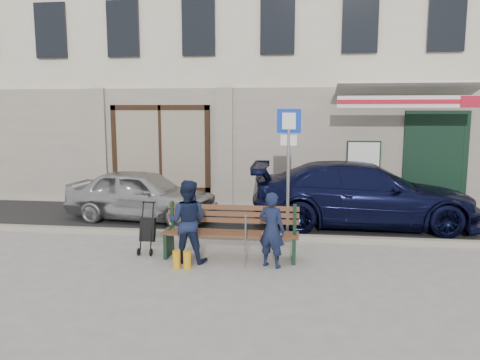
% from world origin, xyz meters
% --- Properties ---
extents(ground, '(80.00, 80.00, 0.00)m').
position_xyz_m(ground, '(0.00, 0.00, 0.00)').
color(ground, '#9E9991').
rests_on(ground, ground).
extents(asphalt_lane, '(60.00, 3.20, 0.01)m').
position_xyz_m(asphalt_lane, '(0.00, 3.10, 0.01)').
color(asphalt_lane, '#282828').
rests_on(asphalt_lane, ground).
extents(curb, '(60.00, 0.18, 0.12)m').
position_xyz_m(curb, '(0.00, 1.50, 0.06)').
color(curb, '#9E9384').
rests_on(curb, ground).
extents(building, '(20.00, 8.27, 10.00)m').
position_xyz_m(building, '(0.01, 8.45, 4.97)').
color(building, beige).
rests_on(building, ground).
extents(car_silver, '(3.76, 1.93, 1.23)m').
position_xyz_m(car_silver, '(-3.06, 2.85, 0.61)').
color(car_silver, '#B3B3B8').
rests_on(car_silver, ground).
extents(car_navy, '(5.04, 2.14, 1.45)m').
position_xyz_m(car_navy, '(2.08, 2.97, 0.72)').
color(car_navy, black).
rests_on(car_navy, ground).
extents(parking_sign, '(0.49, 0.08, 2.63)m').
position_xyz_m(parking_sign, '(0.43, 1.89, 1.76)').
color(parking_sign, gray).
rests_on(parking_sign, ground).
extents(bench, '(2.40, 1.17, 0.98)m').
position_xyz_m(bench, '(-0.57, 0.24, 0.46)').
color(bench, brown).
rests_on(bench, ground).
extents(man, '(0.54, 0.45, 1.27)m').
position_xyz_m(man, '(0.23, -0.14, 0.63)').
color(man, '#141B37').
rests_on(man, ground).
extents(woman, '(0.72, 0.58, 1.43)m').
position_xyz_m(woman, '(-1.22, -0.05, 0.71)').
color(woman, '#151D3A').
rests_on(woman, ground).
extents(stroller, '(0.28, 0.39, 0.94)m').
position_xyz_m(stroller, '(-2.07, 0.34, 0.41)').
color(stroller, black).
rests_on(stroller, ground).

